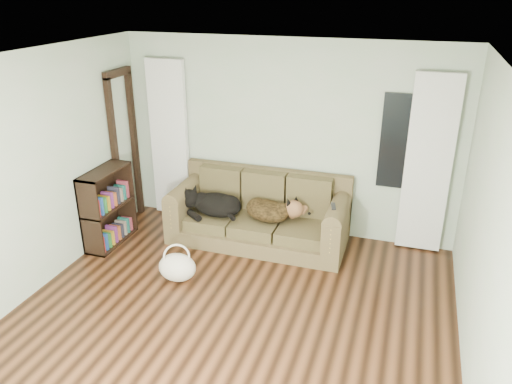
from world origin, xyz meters
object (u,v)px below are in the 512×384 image
(sofa, at_px, (258,211))
(dog_shepherd, at_px, (271,210))
(tote_bag, at_px, (177,268))
(bookshelf, at_px, (108,208))
(dog_black_lab, at_px, (214,205))

(sofa, xyz_separation_m, dog_shepherd, (0.17, -0.01, 0.04))
(tote_bag, distance_m, bookshelf, 1.42)
(sofa, relative_size, dog_black_lab, 3.37)
(sofa, bearing_deg, dog_black_lab, -172.24)
(dog_black_lab, height_order, dog_shepherd, dog_shepherd)
(tote_bag, height_order, bookshelf, bookshelf)
(dog_shepherd, bearing_deg, sofa, 13.12)
(dog_black_lab, bearing_deg, tote_bag, -79.06)
(sofa, relative_size, dog_shepherd, 3.62)
(dog_black_lab, bearing_deg, bookshelf, -145.24)
(dog_black_lab, height_order, tote_bag, dog_black_lab)
(dog_black_lab, relative_size, bookshelf, 0.67)
(sofa, bearing_deg, dog_shepherd, -4.52)
(tote_bag, bearing_deg, sofa, 63.05)
(sofa, bearing_deg, bookshelf, -161.45)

